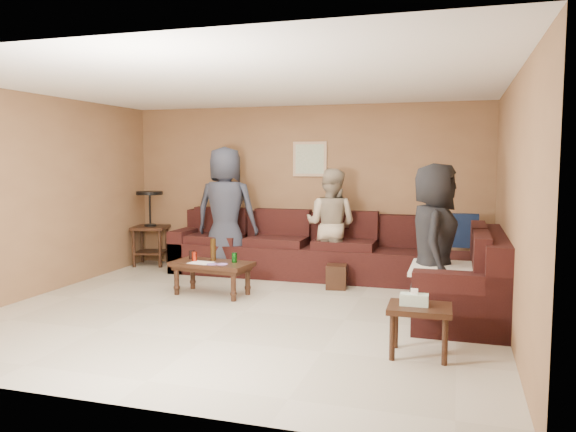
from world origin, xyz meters
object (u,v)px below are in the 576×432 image
object	(u,v)px
end_table_left	(150,227)
side_table_right	(419,312)
waste_bin	(336,277)
person_middle	(331,225)
person_right	(434,242)
sectional_sofa	(343,263)
person_left	(226,211)
coffee_table	(212,267)

from	to	relation	value
end_table_left	side_table_right	bearing A→B (deg)	-34.78
end_table_left	waste_bin	world-z (taller)	end_table_left
person_middle	person_right	world-z (taller)	person_right
sectional_sofa	person_right	bearing A→B (deg)	-45.11
person_right	waste_bin	bearing A→B (deg)	48.14
sectional_sofa	end_table_left	world-z (taller)	end_table_left
sectional_sofa	person_left	size ratio (longest dim) A/B	2.48
person_left	side_table_right	bearing A→B (deg)	133.30
side_table_right	person_right	xyz separation A→B (m)	(0.07, 1.20, 0.44)
end_table_left	person_middle	size ratio (longest dim) A/B	0.76
end_table_left	person_left	bearing A→B (deg)	-12.67
coffee_table	end_table_left	distance (m)	2.37
coffee_table	side_table_right	distance (m)	3.04
coffee_table	sectional_sofa	bearing A→B (deg)	30.89
end_table_left	person_right	bearing A→B (deg)	-22.63
coffee_table	end_table_left	bearing A→B (deg)	138.95
person_middle	person_right	size ratio (longest dim) A/B	0.95
sectional_sofa	person_middle	world-z (taller)	person_middle
side_table_right	waste_bin	bearing A→B (deg)	117.69
coffee_table	side_table_right	xyz separation A→B (m)	(2.63, -1.52, 0.03)
coffee_table	side_table_right	size ratio (longest dim) A/B	1.78
sectional_sofa	end_table_left	distance (m)	3.35
coffee_table	waste_bin	distance (m)	1.64
sectional_sofa	person_middle	xyz separation A→B (m)	(-0.26, 0.41, 0.46)
person_left	person_middle	size ratio (longest dim) A/B	1.20
waste_bin	person_left	bearing A→B (deg)	165.83
waste_bin	person_middle	bearing A→B (deg)	110.69
sectional_sofa	end_table_left	xyz separation A→B (m)	(-3.27, 0.66, 0.30)
waste_bin	coffee_table	bearing A→B (deg)	-151.39
sectional_sofa	person_right	world-z (taller)	person_right
waste_bin	person_right	distance (m)	1.81
coffee_table	person_left	bearing A→B (deg)	104.87
end_table_left	person_right	distance (m)	4.86
sectional_sofa	coffee_table	world-z (taller)	sectional_sofa
sectional_sofa	end_table_left	bearing A→B (deg)	168.68
sectional_sofa	coffee_table	xyz separation A→B (m)	(-1.49, -0.89, 0.03)
person_left	person_middle	world-z (taller)	person_left
side_table_right	waste_bin	distance (m)	2.60
sectional_sofa	side_table_right	distance (m)	2.67
waste_bin	person_middle	distance (m)	0.84
side_table_right	waste_bin	world-z (taller)	side_table_right
coffee_table	waste_bin	size ratio (longest dim) A/B	3.34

